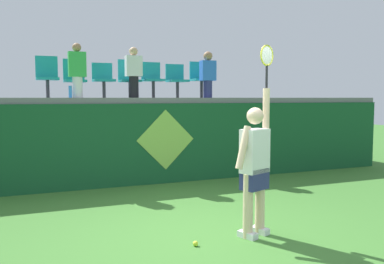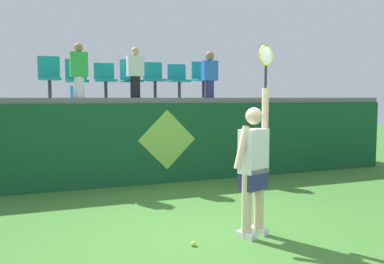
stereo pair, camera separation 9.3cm
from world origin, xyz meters
The scene contains 17 objects.
ground_plane centered at (0.00, 0.00, 0.00)m, with size 40.00×40.00×0.00m, color #3D752D.
court_back_wall centered at (0.00, 3.51, 0.85)m, with size 12.79×0.20×1.70m, color #144C28.
spectator_platform centered at (0.00, 4.75, 1.76)m, with size 12.79×2.58×0.12m, color slate.
tennis_player centered at (0.58, -0.21, 0.95)m, with size 0.71×0.38×2.51m.
tennis_ball centered at (-0.30, -0.28, 0.03)m, with size 0.07×0.07×0.07m, color #D1E533.
water_bottle centered at (-1.32, 3.61, 1.93)m, with size 0.06×0.06×0.23m, color #338CE5.
stadium_chair_0 centered at (-1.70, 4.20, 2.29)m, with size 0.44×0.42×0.86m.
stadium_chair_1 centered at (-1.16, 4.20, 2.25)m, with size 0.44×0.42×0.82m.
stadium_chair_2 centered at (-0.56, 4.19, 2.24)m, with size 0.44×0.42×0.76m.
stadium_chair_3 centered at (0.01, 4.20, 2.27)m, with size 0.44×0.42×0.85m.
stadium_chair_4 centered at (0.54, 4.20, 2.27)m, with size 0.44×0.42×0.81m.
stadium_chair_5 centered at (1.12, 4.19, 2.26)m, with size 0.44×0.42×0.78m.
stadium_chair_6 centered at (1.72, 4.20, 2.30)m, with size 0.44×0.42×0.85m.
spectator_0 centered at (1.72, 3.77, 2.36)m, with size 0.34×0.21×1.04m.
spectator_1 centered at (-1.16, 3.74, 2.38)m, with size 0.34×0.20×1.09m.
spectator_2 centered at (0.01, 3.79, 2.37)m, with size 0.34×0.20×1.07m.
wall_signage_mount centered at (0.58, 3.41, 0.00)m, with size 1.27×0.01×1.57m.
Camera 2 is at (-2.14, -4.87, 1.82)m, focal length 38.72 mm.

